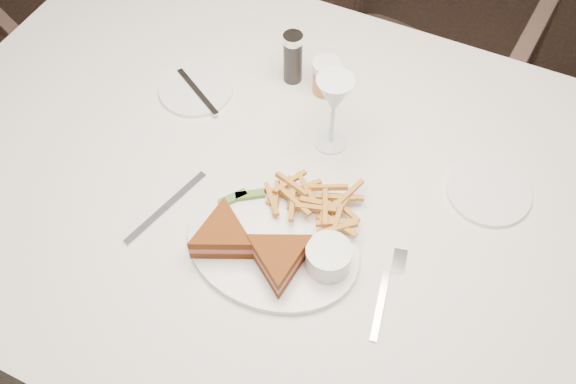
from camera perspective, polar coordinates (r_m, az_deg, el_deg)
The scene contains 3 objects.
table at distance 1.55m, azimuth 0.95°, elevation -7.80°, with size 1.60×1.06×0.75m, color silver.
chair_far at distance 2.06m, azimuth 10.31°, elevation 10.76°, with size 0.68×0.64×0.70m, color #46322B.
table_setting at distance 1.18m, azimuth 0.63°, elevation -0.13°, with size 0.80×0.59×0.18m.
Camera 1 is at (0.37, -0.25, 1.75)m, focal length 40.00 mm.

